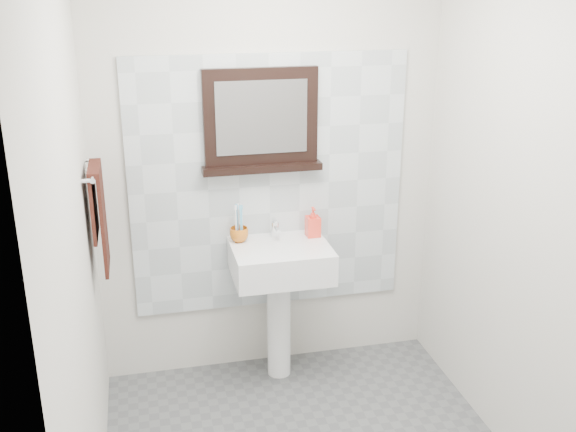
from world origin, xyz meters
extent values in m
cube|color=silver|center=(0.00, 1.10, 1.25)|extent=(2.00, 0.01, 2.50)
cube|color=silver|center=(0.00, -1.10, 1.25)|extent=(2.00, 0.01, 2.50)
cube|color=silver|center=(-1.00, 0.00, 1.25)|extent=(0.01, 2.20, 2.50)
cube|color=silver|center=(1.00, 0.00, 1.25)|extent=(0.01, 2.20, 2.50)
cube|color=silver|center=(0.00, 1.09, 1.15)|extent=(1.60, 0.02, 1.50)
cylinder|color=white|center=(0.02, 0.92, 0.34)|extent=(0.14, 0.14, 0.68)
cube|color=white|center=(0.02, 0.86, 0.77)|extent=(0.55, 0.44, 0.18)
cylinder|color=silver|center=(0.02, 0.84, 0.85)|extent=(0.32, 0.32, 0.02)
cylinder|color=#4C4C4F|center=(0.02, 0.84, 0.86)|extent=(0.04, 0.04, 0.00)
cylinder|color=silver|center=(0.02, 1.01, 0.91)|extent=(0.04, 0.04, 0.09)
cylinder|color=silver|center=(0.02, 0.96, 0.93)|extent=(0.02, 0.10, 0.02)
cube|color=silver|center=(0.02, 1.02, 0.96)|extent=(0.02, 0.07, 0.01)
imported|color=#CA6817|center=(-0.20, 0.98, 0.90)|extent=(0.12, 0.12, 0.08)
cylinder|color=white|center=(-0.22, 0.97, 0.97)|extent=(0.01, 0.01, 0.19)
cube|color=white|center=(-0.22, 0.97, 1.07)|extent=(0.01, 0.01, 0.03)
cylinder|color=#61B6DE|center=(-0.18, 0.97, 0.97)|extent=(0.01, 0.01, 0.19)
cube|color=#61B6DE|center=(-0.18, 0.97, 1.07)|extent=(0.01, 0.01, 0.03)
cylinder|color=white|center=(-0.20, 1.00, 0.97)|extent=(0.01, 0.01, 0.19)
cube|color=white|center=(-0.20, 1.00, 1.07)|extent=(0.01, 0.01, 0.03)
cylinder|color=#61B6DE|center=(-0.21, 0.99, 0.97)|extent=(0.01, 0.01, 0.19)
cube|color=#61B6DE|center=(-0.21, 0.99, 1.07)|extent=(0.01, 0.01, 0.03)
cylinder|color=white|center=(-0.18, 0.99, 0.97)|extent=(0.01, 0.01, 0.19)
cube|color=white|center=(-0.18, 0.99, 1.07)|extent=(0.01, 0.01, 0.03)
cylinder|color=#61B6DE|center=(-0.19, 0.97, 0.97)|extent=(0.01, 0.01, 0.19)
cube|color=#61B6DE|center=(-0.19, 0.97, 1.07)|extent=(0.01, 0.01, 0.03)
imported|color=#FE1D2F|center=(0.23, 0.97, 0.95)|extent=(0.08, 0.08, 0.18)
cube|color=black|center=(-0.05, 1.07, 1.56)|extent=(0.64, 0.06, 0.54)
cube|color=#99999E|center=(-0.05, 1.03, 1.56)|extent=(0.51, 0.01, 0.41)
cube|color=black|center=(-0.05, 1.04, 1.27)|extent=(0.68, 0.11, 0.04)
cylinder|color=silver|center=(-0.94, 0.77, 1.39)|extent=(0.03, 0.40, 0.03)
cylinder|color=silver|center=(-0.97, 0.58, 1.39)|extent=(0.05, 0.02, 0.02)
cylinder|color=silver|center=(-0.97, 0.96, 1.39)|extent=(0.05, 0.02, 0.02)
cube|color=black|center=(-0.93, 0.77, 1.12)|extent=(0.02, 0.30, 0.52)
cube|color=black|center=(-0.96, 0.77, 1.21)|extent=(0.02, 0.30, 0.34)
cube|color=black|center=(-0.94, 0.77, 1.40)|extent=(0.06, 0.30, 0.03)
camera|label=1|loc=(-0.73, -2.56, 2.29)|focal=42.00mm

